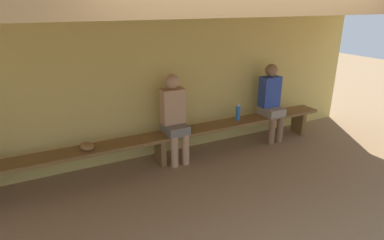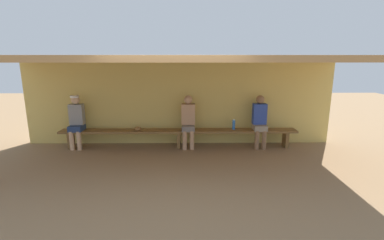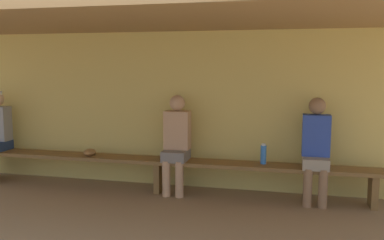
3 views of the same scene
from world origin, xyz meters
The scene contains 8 objects.
ground_plane centered at (0.00, 0.00, 0.00)m, with size 24.00×24.00×0.00m, color #8C6D4C.
back_wall centered at (0.00, 2.00, 1.10)m, with size 8.00×0.20×2.20m, color #D8BC60.
dugout_roof centered at (0.00, 0.70, 2.26)m, with size 8.00×2.80×0.12m, color #9E7547.
bench centered at (0.00, 1.55, 0.39)m, with size 6.00×0.36×0.46m.
player_near_post centered at (2.06, 1.55, 0.73)m, with size 0.34×0.42×1.34m.
player_leftmost centered at (0.24, 1.55, 0.73)m, with size 0.34×0.42×1.34m.
water_bottle_green centered at (1.41, 1.59, 0.59)m, with size 0.07×0.07×0.27m.
baseball_glove_tan centered at (-1.03, 1.54, 0.51)m, with size 0.24×0.17×0.09m, color olive.
Camera 1 is at (-1.55, -2.56, 2.30)m, focal length 30.19 mm.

